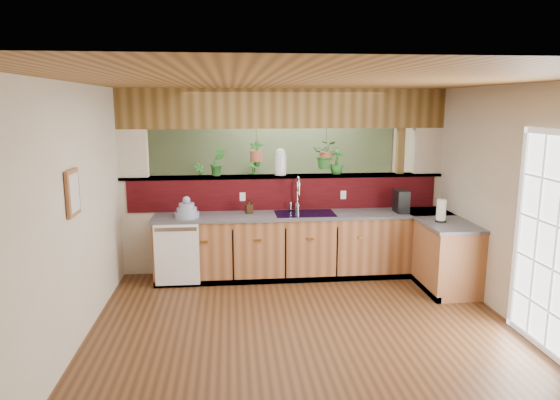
{
  "coord_description": "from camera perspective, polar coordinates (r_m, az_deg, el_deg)",
  "views": [
    {
      "loc": [
        -0.76,
        -5.69,
        2.39
      ],
      "look_at": [
        -0.12,
        0.7,
        1.15
      ],
      "focal_mm": 32.0,
      "sensor_mm": 36.0,
      "label": 1
    }
  ],
  "objects": [
    {
      "name": "hanging_plant_a",
      "position": [
        7.07,
        -2.71,
        6.29
      ],
      "size": [
        0.23,
        0.18,
        0.49
      ],
      "color": "brown",
      "rests_on": "header_beam"
    },
    {
      "name": "dish_stack",
      "position": [
        6.75,
        -10.61,
        -1.23
      ],
      "size": [
        0.33,
        0.33,
        0.29
      ],
      "color": "#8690AE",
      "rests_on": "countertop"
    },
    {
      "name": "navy_sink",
      "position": [
        6.92,
        2.85,
        -2.19
      ],
      "size": [
        0.82,
        0.5,
        0.18
      ],
      "color": "black",
      "rests_on": "countertop"
    },
    {
      "name": "coffee_maker",
      "position": [
        7.14,
        13.72,
        -0.25
      ],
      "size": [
        0.17,
        0.28,
        0.31
      ],
      "rotation": [
        0.0,
        0.0,
        -0.02
      ],
      "color": "black",
      "rests_on": "countertop"
    },
    {
      "name": "header_beam",
      "position": [
        7.08,
        0.48,
        10.41
      ],
      "size": [
        4.6,
        0.15,
        0.55
      ],
      "primitive_type": "cube",
      "color": "brown",
      "rests_on": "ground"
    },
    {
      "name": "ledge_plant_right",
      "position": [
        7.25,
        6.5,
        4.32
      ],
      "size": [
        0.23,
        0.23,
        0.35
      ],
      "primitive_type": "imported",
      "rotation": [
        0.0,
        0.0,
        -0.18
      ],
      "color": "#286A25",
      "rests_on": "pass_through_ledge"
    },
    {
      "name": "pass_through_ledge",
      "position": [
        7.15,
        0.47,
        2.73
      ],
      "size": [
        4.6,
        0.21,
        0.04
      ],
      "primitive_type": "cube",
      "color": "brown",
      "rests_on": "ground"
    },
    {
      "name": "wall_left",
      "position": [
        5.99,
        -20.49,
        -0.24
      ],
      "size": [
        0.02,
        7.0,
        2.6
      ],
      "primitive_type": "cube",
      "color": "beige",
      "rests_on": "ground"
    },
    {
      "name": "soap_dispenser",
      "position": [
        6.89,
        -3.55,
        -0.73
      ],
      "size": [
        0.11,
        0.11,
        0.2
      ],
      "primitive_type": "imported",
      "rotation": [
        0.0,
        0.0,
        0.19
      ],
      "color": "#382514",
      "rests_on": "countertop"
    },
    {
      "name": "pass_through_partition",
      "position": [
        7.18,
        0.7,
        1.32
      ],
      "size": [
        4.6,
        0.21,
        2.6
      ],
      "color": "beige",
      "rests_on": "ground"
    },
    {
      "name": "ground",
      "position": [
        6.21,
        1.81,
        -11.69
      ],
      "size": [
        4.6,
        7.0,
        0.01
      ],
      "primitive_type": "cube",
      "color": "#4C2D17",
      "rests_on": "ground"
    },
    {
      "name": "framed_print",
      "position": [
        5.18,
        -22.58,
        0.77
      ],
      "size": [
        0.04,
        0.35,
        0.45
      ],
      "color": "brown",
      "rests_on": "wall_left"
    },
    {
      "name": "glass_jar",
      "position": [
        7.12,
        0.05,
        4.39
      ],
      "size": [
        0.17,
        0.17,
        0.38
      ],
      "color": "silver",
      "rests_on": "pass_through_ledge"
    },
    {
      "name": "ledge_plant_left",
      "position": [
        7.08,
        -7.14,
        4.35
      ],
      "size": [
        0.24,
        0.2,
        0.4
      ],
      "primitive_type": "imported",
      "rotation": [
        0.0,
        0.0,
        0.14
      ],
      "color": "#286A25",
      "rests_on": "pass_through_ledge"
    },
    {
      "name": "faucet",
      "position": [
        6.98,
        2.02,
        0.87
      ],
      "size": [
        0.22,
        0.22,
        0.5
      ],
      "color": "#B7B7B2",
      "rests_on": "countertop"
    },
    {
      "name": "sage_backwall",
      "position": [
        9.26,
        -0.95,
        4.17
      ],
      "size": [
        4.55,
        0.02,
        2.55
      ],
      "primitive_type": "cube",
      "color": "#596D4A",
      "rests_on": "ground"
    },
    {
      "name": "wall_back",
      "position": [
        9.28,
        -0.96,
        4.19
      ],
      "size": [
        4.6,
        0.02,
        2.6
      ],
      "primitive_type": "cube",
      "color": "beige",
      "rests_on": "ground"
    },
    {
      "name": "wall_front",
      "position": [
        2.56,
        12.58,
        -14.55
      ],
      "size": [
        4.6,
        0.02,
        2.6
      ],
      "primitive_type": "cube",
      "color": "beige",
      "rests_on": "ground"
    },
    {
      "name": "countertop",
      "position": [
        7.02,
        7.72,
        -5.22
      ],
      "size": [
        4.14,
        1.52,
        0.9
      ],
      "color": "brown",
      "rests_on": "ground"
    },
    {
      "name": "shelf_plant_a",
      "position": [
        9.04,
        -9.23,
        2.92
      ],
      "size": [
        0.26,
        0.22,
        0.42
      ],
      "primitive_type": "imported",
      "rotation": [
        0.0,
        0.0,
        0.41
      ],
      "color": "#286A25",
      "rests_on": "shelving_console"
    },
    {
      "name": "shelf_plant_b",
      "position": [
        9.03,
        -2.98,
        3.16
      ],
      "size": [
        0.27,
        0.27,
        0.46
      ],
      "primitive_type": "imported",
      "rotation": [
        0.0,
        0.0,
        -0.04
      ],
      "color": "#286A25",
      "rests_on": "shelving_console"
    },
    {
      "name": "floor_plant",
      "position": [
        8.44,
        8.38,
        -2.74
      ],
      "size": [
        0.89,
        0.83,
        0.82
      ],
      "primitive_type": "imported",
      "rotation": [
        0.0,
        0.0,
        -0.29
      ],
      "color": "#286A25",
      "rests_on": "ground"
    },
    {
      "name": "paper_towel",
      "position": [
        6.72,
        17.94,
        -1.2
      ],
      "size": [
        0.14,
        0.14,
        0.31
      ],
      "color": "black",
      "rests_on": "countertop"
    },
    {
      "name": "shelving_console",
      "position": [
        9.13,
        -5.94,
        -1.07
      ],
      "size": [
        1.36,
        0.47,
        0.89
      ],
      "primitive_type": "cube",
      "rotation": [
        0.0,
        0.0,
        0.09
      ],
      "color": "black",
      "rests_on": "ground"
    },
    {
      "name": "french_door",
      "position": [
        5.5,
        28.09,
        -4.49
      ],
      "size": [
        0.06,
        1.02,
        2.16
      ],
      "primitive_type": "cube",
      "color": "white",
      "rests_on": "ground"
    },
    {
      "name": "ceiling",
      "position": [
        5.74,
        1.97,
        13.03
      ],
      "size": [
        4.6,
        7.0,
        0.01
      ],
      "primitive_type": "cube",
      "color": "brown",
      "rests_on": "ground"
    },
    {
      "name": "hanging_plant_b",
      "position": [
        7.19,
        5.31,
        6.56
      ],
      "size": [
        0.45,
        0.42,
        0.52
      ],
      "color": "brown",
      "rests_on": "header_beam"
    },
    {
      "name": "dishwasher",
      "position": [
        6.67,
        -11.71,
        -6.14
      ],
      "size": [
        0.58,
        0.03,
        0.82
      ],
      "color": "white",
      "rests_on": "ground"
    },
    {
      "name": "wall_right",
      "position": [
        6.55,
        22.26,
        0.53
      ],
      "size": [
        0.02,
        7.0,
        2.6
      ],
      "primitive_type": "cube",
      "color": "beige",
      "rests_on": "ground"
    }
  ]
}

